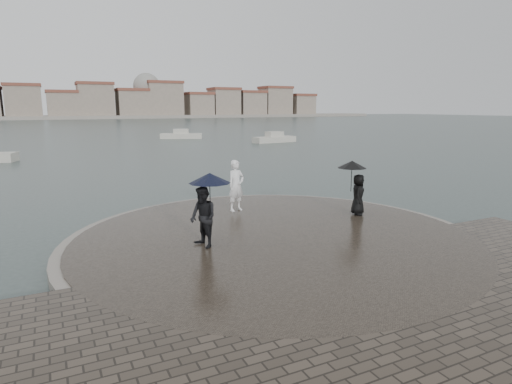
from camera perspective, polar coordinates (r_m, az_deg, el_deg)
ground at (r=10.41m, az=11.94°, el=-12.55°), size 400.00×400.00×0.00m
kerb_ring at (r=13.10m, az=2.51°, el=-6.55°), size 12.50×12.50×0.32m
quay_tip at (r=13.09m, az=2.51°, el=-6.46°), size 11.90×11.90×0.36m
statue at (r=15.82m, az=-2.66°, el=0.86°), size 0.79×0.62×1.90m
visitor_left at (r=11.76m, az=-6.81°, el=-1.80°), size 1.24×1.16×2.04m
visitor_right at (r=15.60m, az=13.18°, el=1.10°), size 1.18×1.04×1.95m
far_skyline at (r=168.16m, az=-26.58°, el=10.58°), size 260.00×20.00×37.00m
boats at (r=48.52m, az=-11.70°, el=6.54°), size 35.21×20.87×1.50m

